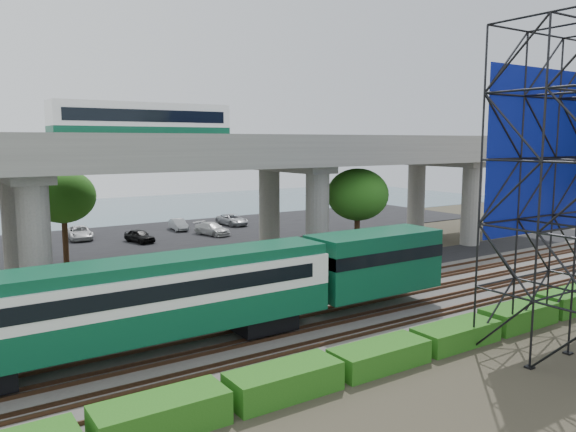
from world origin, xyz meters
TOP-DOWN VIEW (x-y plane):
  - ground at (0.00, 0.00)m, footprint 140.00×140.00m
  - ballast_bed at (0.00, 2.00)m, footprint 90.00×12.00m
  - service_road at (0.00, 10.50)m, footprint 90.00×5.00m
  - parking_lot at (0.00, 34.00)m, footprint 90.00×18.00m
  - harbor_water at (0.00, 56.00)m, footprint 140.00×40.00m
  - rail_tracks at (0.00, 2.00)m, footprint 90.00×9.52m
  - commuter_train at (-5.56, 2.00)m, footprint 29.30×3.06m
  - overpass at (-0.16, 16.00)m, footprint 80.00×12.00m
  - hedge_strip at (1.01, -4.30)m, footprint 34.60×1.80m
  - trees at (-4.67, 16.17)m, footprint 40.94×16.94m
  - parked_cars at (1.67, 33.82)m, footprint 34.11×9.84m

SIDE VIEW (x-z plane):
  - ground at x=0.00m, z-range 0.00..0.00m
  - harbor_water at x=0.00m, z-range 0.00..0.03m
  - service_road at x=0.00m, z-range 0.00..0.08m
  - parking_lot at x=0.00m, z-range 0.00..0.08m
  - ballast_bed at x=0.00m, z-range 0.00..0.20m
  - rail_tracks at x=0.00m, z-range 0.20..0.36m
  - hedge_strip at x=1.01m, z-range -0.04..1.16m
  - parked_cars at x=1.67m, z-range 0.05..1.36m
  - commuter_train at x=-5.56m, z-range 0.73..5.03m
  - trees at x=-4.67m, z-range 1.73..9.42m
  - overpass at x=-0.16m, z-range 2.01..14.41m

